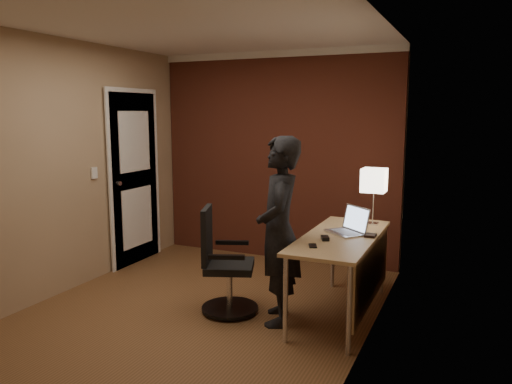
# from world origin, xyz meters

# --- Properties ---
(room) EXTENTS (4.00, 4.00, 4.00)m
(room) POSITION_xyz_m (-0.27, 1.54, 1.37)
(room) COLOR brown
(room) RESTS_ON ground
(desk) EXTENTS (0.60, 1.50, 0.73)m
(desk) POSITION_xyz_m (1.25, 0.50, 0.60)
(desk) COLOR tan
(desk) RESTS_ON ground
(desk_lamp) EXTENTS (0.22, 0.22, 0.54)m
(desk_lamp) POSITION_xyz_m (1.35, 1.04, 1.15)
(desk_lamp) COLOR silver
(desk_lamp) RESTS_ON desk
(laptop) EXTENTS (0.42, 0.41, 0.23)m
(laptop) POSITION_xyz_m (1.23, 0.62, 0.79)
(laptop) COLOR silver
(laptop) RESTS_ON desk
(mouse) EXTENTS (0.10, 0.12, 0.03)m
(mouse) POSITION_xyz_m (1.10, 0.29, 0.75)
(mouse) COLOR black
(mouse) RESTS_ON desk
(phone) EXTENTS (0.10, 0.13, 0.01)m
(phone) POSITION_xyz_m (1.07, 0.05, 0.73)
(phone) COLOR black
(phone) RESTS_ON desk
(wallet) EXTENTS (0.09, 0.11, 0.02)m
(wallet) POSITION_xyz_m (1.42, 0.56, 0.74)
(wallet) COLOR black
(wallet) RESTS_ON desk
(office_chair) EXTENTS (0.55, 0.60, 0.94)m
(office_chair) POSITION_xyz_m (0.20, 0.15, 0.42)
(office_chair) COLOR black
(office_chair) RESTS_ON ground
(person) EXTENTS (0.56, 0.68, 1.60)m
(person) POSITION_xyz_m (0.73, 0.17, 0.80)
(person) COLOR black
(person) RESTS_ON ground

